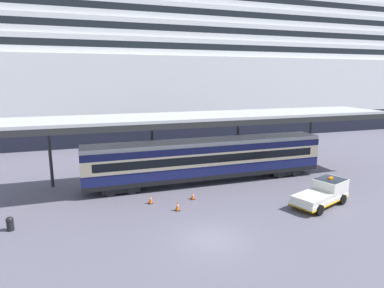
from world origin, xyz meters
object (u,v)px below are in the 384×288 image
at_px(service_truck, 324,192).
at_px(traffic_cone_mid, 193,196).
at_px(cruise_ship, 70,59).
at_px(traffic_cone_far, 150,199).
at_px(traffic_cone_near, 177,206).
at_px(train_carriage, 208,159).
at_px(quay_bollard, 10,223).

xyz_separation_m(service_truck, traffic_cone_mid, (-9.45, 4.17, -0.68)).
bearing_deg(cruise_ship, traffic_cone_far, -80.11).
distance_m(service_truck, traffic_cone_near, 11.52).
distance_m(train_carriage, quay_bollard, 16.73).
xyz_separation_m(traffic_cone_near, traffic_cone_mid, (1.81, 1.85, -0.06)).
xyz_separation_m(cruise_ship, service_truck, (19.39, -41.41, -11.89)).
distance_m(cruise_ship, quay_bollard, 40.82).
bearing_deg(quay_bollard, traffic_cone_near, -1.56).
xyz_separation_m(traffic_cone_mid, traffic_cone_far, (-3.47, 0.15, 0.07)).
bearing_deg(traffic_cone_near, traffic_cone_mid, 45.49).
distance_m(service_truck, quay_bollard, 22.65).
distance_m(train_carriage, traffic_cone_near, 7.48).
xyz_separation_m(traffic_cone_far, quay_bollard, (-9.57, -1.69, 0.14)).
bearing_deg(traffic_cone_far, train_carriage, 30.32).
height_order(traffic_cone_mid, traffic_cone_far, traffic_cone_far).
height_order(cruise_ship, train_carriage, cruise_ship).
xyz_separation_m(cruise_ship, train_carriage, (12.66, -33.47, -10.57)).
xyz_separation_m(train_carriage, quay_bollard, (-15.77, -5.31, -1.79)).
bearing_deg(train_carriage, traffic_cone_mid, -125.82).
xyz_separation_m(service_truck, traffic_cone_near, (-11.26, 2.33, -0.62)).
height_order(cruise_ship, quay_bollard, cruise_ship).
relative_size(traffic_cone_near, quay_bollard, 0.78).
bearing_deg(train_carriage, traffic_cone_far, -149.68).
height_order(service_truck, traffic_cone_near, service_truck).
bearing_deg(quay_bollard, traffic_cone_far, 10.00).
distance_m(service_truck, traffic_cone_far, 13.64).
relative_size(train_carriage, traffic_cone_far, 29.70).
bearing_deg(cruise_ship, train_carriage, -69.28).
bearing_deg(traffic_cone_mid, traffic_cone_near, -134.51).
bearing_deg(train_carriage, cruise_ship, 110.72).
bearing_deg(cruise_ship, service_truck, -64.91).
height_order(traffic_cone_near, traffic_cone_far, traffic_cone_far).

